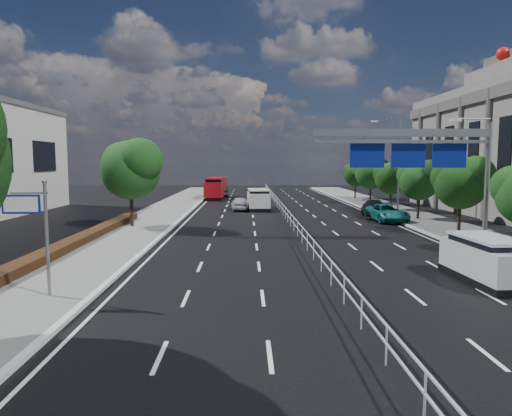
{
  "coord_description": "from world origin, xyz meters",
  "views": [
    {
      "loc": [
        -3.39,
        -16.19,
        4.94
      ],
      "look_at": [
        -2.86,
        8.86,
        2.4
      ],
      "focal_mm": 32.0,
      "sensor_mm": 36.0,
      "label": 1
    }
  ],
  "objects": [
    {
      "name": "far_tree_e",
      "position": [
        11.25,
        21.98,
        3.56
      ],
      "size": [
        3.63,
        3.38,
        5.13
      ],
      "color": "black",
      "rests_on": "ground"
    },
    {
      "name": "median_fence",
      "position": [
        0.0,
        22.5,
        0.53
      ],
      "size": [
        0.05,
        85.0,
        1.02
      ],
      "color": "silver",
      "rests_on": "ground"
    },
    {
      "name": "parked_car_teal",
      "position": [
        8.3,
        21.18,
        0.72
      ],
      "size": [
        2.73,
        5.33,
        1.44
      ],
      "primitive_type": "imported",
      "rotation": [
        0.0,
        0.0,
        0.06
      ],
      "color": "#176865",
      "rests_on": "ground"
    },
    {
      "name": "red_bus",
      "position": [
        -7.5,
        45.49,
        1.48
      ],
      "size": [
        2.61,
        9.59,
        2.84
      ],
      "rotation": [
        0.0,
        0.0,
        -0.04
      ],
      "color": "black",
      "rests_on": "ground"
    },
    {
      "name": "near_car_silver",
      "position": [
        -4.07,
        30.43,
        0.7
      ],
      "size": [
        1.98,
        4.21,
        1.39
      ],
      "primitive_type": "imported",
      "rotation": [
        0.0,
        0.0,
        3.23
      ],
      "color": "#B9BCC1",
      "rests_on": "ground"
    },
    {
      "name": "sidewalk_near",
      "position": [
        -11.5,
        0.0,
        0.07
      ],
      "size": [
        5.0,
        140.0,
        0.14
      ],
      "primitive_type": "cube",
      "color": "slate",
      "rests_on": "ground"
    },
    {
      "name": "white_minivan",
      "position": [
        -2.16,
        30.67,
        1.06
      ],
      "size": [
        2.35,
        5.05,
        2.16
      ],
      "rotation": [
        0.0,
        0.0,
        0.04
      ],
      "color": "black",
      "rests_on": "ground"
    },
    {
      "name": "near_car_dark",
      "position": [
        -6.86,
        48.26,
        0.77
      ],
      "size": [
        1.99,
        4.8,
        1.54
      ],
      "primitive_type": "imported",
      "rotation": [
        0.0,
        0.0,
        3.22
      ],
      "color": "black",
      "rests_on": "ground"
    },
    {
      "name": "overhead_gantry",
      "position": [
        6.74,
        10.05,
        5.61
      ],
      "size": [
        10.24,
        0.38,
        7.45
      ],
      "color": "gray",
      "rests_on": "ground"
    },
    {
      "name": "toilet_sign",
      "position": [
        -10.95,
        0.0,
        2.94
      ],
      "size": [
        1.62,
        0.18,
        4.34
      ],
      "color": "gray",
      "rests_on": "ground"
    },
    {
      "name": "far_tree_h",
      "position": [
        11.24,
        44.48,
        3.42
      ],
      "size": [
        3.41,
        3.18,
        4.91
      ],
      "color": "black",
      "rests_on": "ground"
    },
    {
      "name": "far_tree_d",
      "position": [
        11.25,
        14.48,
        3.69
      ],
      "size": [
        3.85,
        3.59,
        5.34
      ],
      "color": "black",
      "rests_on": "ground"
    },
    {
      "name": "silver_minivan",
      "position": [
        6.5,
        2.0,
        0.93
      ],
      "size": [
        2.15,
        4.65,
        1.9
      ],
      "rotation": [
        0.0,
        0.0,
        0.05
      ],
      "color": "black",
      "rests_on": "ground"
    },
    {
      "name": "ground",
      "position": [
        0.0,
        0.0,
        0.0
      ],
      "size": [
        160.0,
        160.0,
        0.0
      ],
      "primitive_type": "plane",
      "color": "black",
      "rests_on": "ground"
    },
    {
      "name": "near_tree_back",
      "position": [
        -11.94,
        17.97,
        4.61
      ],
      "size": [
        4.84,
        4.51,
        6.69
      ],
      "color": "black",
      "rests_on": "ground"
    },
    {
      "name": "hedge_near",
      "position": [
        -13.3,
        5.0,
        0.36
      ],
      "size": [
        1.0,
        36.0,
        0.44
      ],
      "primitive_type": "cube",
      "color": "black",
      "rests_on": "sidewalk_near"
    },
    {
      "name": "far_tree_g",
      "position": [
        11.25,
        36.98,
        3.75
      ],
      "size": [
        3.96,
        3.69,
        5.45
      ],
      "color": "black",
      "rests_on": "ground"
    },
    {
      "name": "streetlight_far",
      "position": [
        10.5,
        26.0,
        5.21
      ],
      "size": [
        2.78,
        2.4,
        9.0
      ],
      "color": "gray",
      "rests_on": "ground"
    },
    {
      "name": "kerb_near",
      "position": [
        -9.0,
        0.0,
        0.07
      ],
      "size": [
        0.25,
        140.0,
        0.15
      ],
      "primitive_type": "cube",
      "color": "silver",
      "rests_on": "ground"
    },
    {
      "name": "far_tree_f",
      "position": [
        11.24,
        29.48,
        3.49
      ],
      "size": [
        3.52,
        3.28,
        5.02
      ],
      "color": "black",
      "rests_on": "ground"
    },
    {
      "name": "parked_car_dark",
      "position": [
        8.11,
        24.13,
        0.72
      ],
      "size": [
        2.62,
        5.19,
        1.44
      ],
      "primitive_type": "imported",
      "rotation": [
        0.0,
        0.0,
        -0.12
      ],
      "color": "black",
      "rests_on": "ground"
    }
  ]
}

